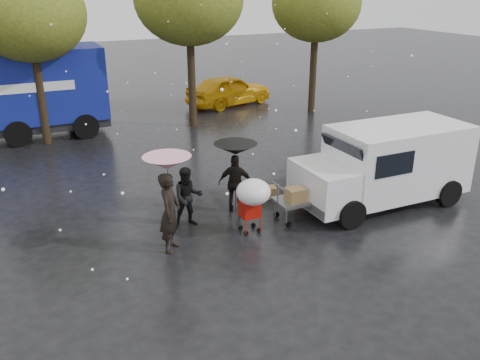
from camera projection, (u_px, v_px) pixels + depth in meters
name	position (u px, v px, depth m)	size (l,w,h in m)	color
ground	(236.00, 235.00, 12.64)	(90.00, 90.00, 0.00)	black
person_pink	(170.00, 212.00, 11.60)	(0.70, 0.46, 1.91)	black
person_middle	(188.00, 197.00, 12.84)	(0.77, 0.60, 1.58)	black
person_black	(236.00, 183.00, 13.67)	(0.94, 0.39, 1.60)	black
umbrella_pink	(167.00, 163.00, 11.16)	(1.09, 1.09, 2.31)	#4C4C4C
umbrella_black	(236.00, 149.00, 13.32)	(1.15, 1.15, 1.93)	#4C4C4C
vendor_cart	(306.00, 192.00, 13.29)	(1.52, 0.80, 1.27)	slate
shopping_cart	(253.00, 195.00, 12.28)	(0.84, 0.84, 1.46)	#B2140A
white_van	(386.00, 164.00, 14.09)	(4.91, 2.18, 2.20)	white
blue_truck	(2.00, 96.00, 19.55)	(8.30, 2.60, 3.50)	navy
box_ground_near	(308.00, 197.00, 14.22)	(0.52, 0.42, 0.47)	olive
box_ground_far	(269.00, 192.00, 14.74)	(0.43, 0.33, 0.33)	olive
yellow_taxi	(229.00, 90.00, 25.49)	(1.81, 4.50, 1.53)	#E2A30B
tree_row	(114.00, 5.00, 19.06)	(21.60, 4.40, 7.12)	black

